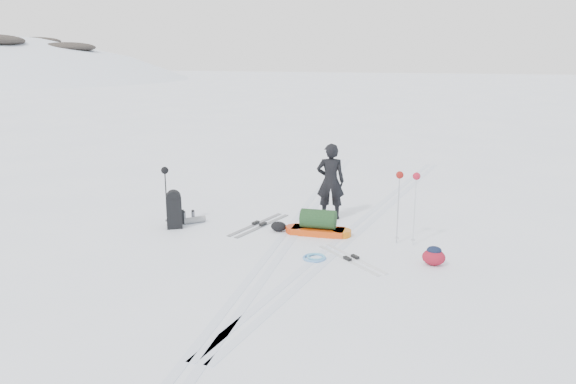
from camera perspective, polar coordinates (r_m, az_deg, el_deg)
name	(u,v)px	position (r m, az deg, el deg)	size (l,w,h in m)	color
ground	(287,238)	(11.60, -0.14, -4.73)	(200.00, 200.00, 0.00)	white
ski_tracks	(326,228)	(12.24, 3.84, -3.72)	(3.38, 17.97, 0.01)	silver
skier	(330,181)	(12.80, 4.34, 1.09)	(0.64, 0.42, 1.75)	black
pulk_sled	(318,225)	(11.80, 3.08, -3.36)	(1.42, 0.51, 0.54)	#D1410C
expedition_rucksack	(177,210)	(12.44, -11.24, -1.83)	(0.67, 0.87, 0.84)	black
ski_poles_black	(165,177)	(12.52, -12.37, 1.46)	(0.16, 0.17, 1.31)	black
ski_poles_silver	(408,184)	(11.16, 12.07, 0.81)	(0.47, 0.16, 1.48)	#AAACB1
touring_skis_grey	(259,225)	(12.46, -2.93, -3.33)	(0.78, 1.99, 0.07)	gray
touring_skis_white	(351,259)	(10.50, 6.44, -6.77)	(1.51, 1.38, 0.07)	silver
rope_coil	(315,257)	(10.49, 2.75, -6.65)	(0.47, 0.47, 0.05)	#5591CE
small_daypack	(434,256)	(10.46, 14.59, -6.31)	(0.51, 0.46, 0.35)	maroon
thermos_pair	(188,217)	(12.75, -10.08, -2.53)	(0.21, 0.29, 0.31)	#53565A
stuff_sack	(279,226)	(12.02, -0.96, -3.52)	(0.40, 0.34, 0.21)	black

